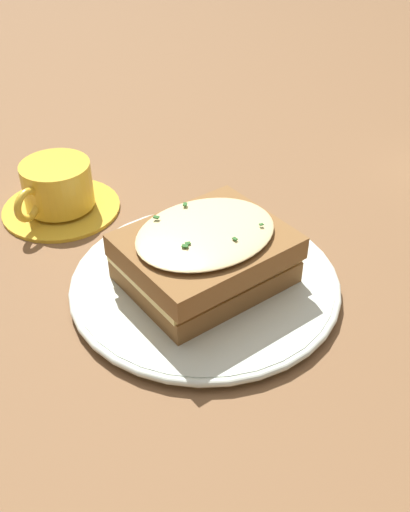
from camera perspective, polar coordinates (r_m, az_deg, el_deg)
name	(u,v)px	position (r m, az deg, el deg)	size (l,w,h in m)	color
ground_plane	(201,299)	(0.57, -0.36, -4.07)	(2.40, 2.40, 0.00)	brown
dinner_plate	(205,283)	(0.57, 0.00, -2.61)	(0.26, 0.26, 0.01)	silver
sandwich	(204,254)	(0.55, -0.12, 0.21)	(0.16, 0.13, 0.07)	brown
teacup_with_saucer	(58,192)	(0.70, -13.83, 5.98)	(0.13, 0.13, 0.06)	gold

